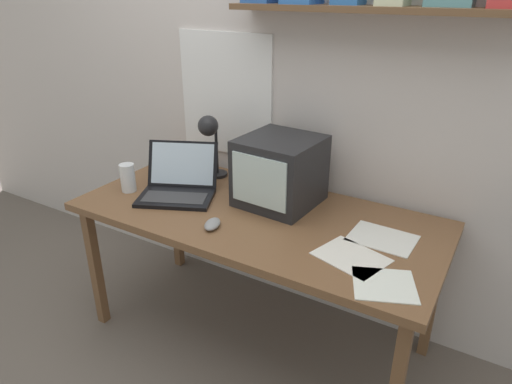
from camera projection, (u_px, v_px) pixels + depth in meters
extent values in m
plane|color=#6A5F56|center=(256.00, 335.00, 2.32)|extent=(12.00, 12.00, 0.00)
cube|color=silver|center=(304.00, 61.00, 2.12)|extent=(5.60, 0.06, 2.60)
cube|color=white|center=(225.00, 95.00, 2.37)|extent=(0.55, 0.01, 0.63)
cube|color=brown|center=(367.00, 9.00, 1.78)|extent=(1.18, 0.18, 0.02)
cube|color=brown|center=(256.00, 216.00, 2.03)|extent=(1.63, 0.75, 0.03)
cube|color=brown|center=(95.00, 267.00, 2.29)|extent=(0.04, 0.05, 0.67)
cube|color=brown|center=(176.00, 217.00, 2.78)|extent=(0.04, 0.05, 0.67)
cube|color=brown|center=(433.00, 296.00, 2.07)|extent=(0.04, 0.05, 0.67)
cube|color=#232326|center=(280.00, 171.00, 2.06)|extent=(0.35, 0.36, 0.31)
cube|color=silver|center=(259.00, 182.00, 1.93)|extent=(0.27, 0.03, 0.22)
cube|color=black|center=(176.00, 198.00, 2.15)|extent=(0.41, 0.35, 0.02)
cube|color=#38383A|center=(175.00, 197.00, 2.13)|extent=(0.32, 0.23, 0.00)
cube|color=black|center=(183.00, 164.00, 2.24)|extent=(0.35, 0.23, 0.21)
cube|color=silver|center=(183.00, 164.00, 2.24)|extent=(0.32, 0.21, 0.19)
cylinder|color=#232326|center=(217.00, 174.00, 2.42)|extent=(0.11, 0.11, 0.01)
cylinder|color=#232326|center=(216.00, 148.00, 2.36)|extent=(0.02, 0.02, 0.27)
sphere|color=#232326|center=(208.00, 126.00, 2.25)|extent=(0.10, 0.10, 0.10)
cylinder|color=white|center=(128.00, 178.00, 2.21)|extent=(0.07, 0.07, 0.14)
cylinder|color=#CC3D47|center=(128.00, 181.00, 2.22)|extent=(0.06, 0.06, 0.10)
ellipsoid|color=gray|center=(212.00, 224.00, 1.90)|extent=(0.09, 0.12, 0.03)
cube|color=white|center=(351.00, 257.00, 1.69)|extent=(0.29, 0.26, 0.00)
cube|color=white|center=(384.00, 285.00, 1.54)|extent=(0.26, 0.26, 0.00)
cube|color=white|center=(382.00, 238.00, 1.82)|extent=(0.26, 0.20, 0.00)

